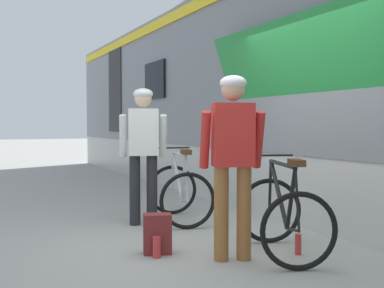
% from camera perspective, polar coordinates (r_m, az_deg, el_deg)
% --- Properties ---
extents(ground_plane, '(80.00, 80.00, 0.00)m').
position_cam_1_polar(ground_plane, '(5.21, 2.58, -12.11)').
color(ground_plane, '#A09E99').
extents(train_car, '(3.32, 21.69, 3.88)m').
position_cam_1_polar(train_car, '(7.48, 20.36, 7.30)').
color(train_car, slate).
rests_on(train_car, ground).
extents(cyclist_near_in_white, '(0.66, 0.43, 1.76)m').
position_cam_1_polar(cyclist_near_in_white, '(6.25, -5.77, 0.07)').
color(cyclist_near_in_white, '#232328').
rests_on(cyclist_near_in_white, ground).
extents(cyclist_far_in_red, '(0.66, 0.44, 1.76)m').
position_cam_1_polar(cyclist_far_in_red, '(4.60, 4.84, -0.73)').
color(cyclist_far_in_red, '#935B2D').
rests_on(cyclist_far_in_red, ground).
extents(bicycle_near_silver, '(0.93, 1.20, 0.99)m').
position_cam_1_polar(bicycle_near_silver, '(6.48, -1.48, -5.62)').
color(bicycle_near_silver, black).
rests_on(bicycle_near_silver, ground).
extents(bicycle_far_black, '(1.04, 1.25, 0.99)m').
position_cam_1_polar(bicycle_far_black, '(4.90, 10.68, -8.27)').
color(bicycle_far_black, black).
rests_on(bicycle_far_black, ground).
extents(backpack_on_platform, '(0.32, 0.26, 0.40)m').
position_cam_1_polar(backpack_on_platform, '(4.94, -4.11, -10.52)').
color(backpack_on_platform, maroon).
rests_on(backpack_on_platform, ground).
extents(water_bottle_near_the_bikes, '(0.06, 0.06, 0.21)m').
position_cam_1_polar(water_bottle_near_the_bikes, '(5.03, 12.41, -11.48)').
color(water_bottle_near_the_bikes, red).
rests_on(water_bottle_near_the_bikes, ground).
extents(water_bottle_by_the_backpack, '(0.08, 0.08, 0.21)m').
position_cam_1_polar(water_bottle_by_the_backpack, '(4.81, -4.19, -12.05)').
color(water_bottle_by_the_backpack, red).
rests_on(water_bottle_by_the_backpack, ground).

